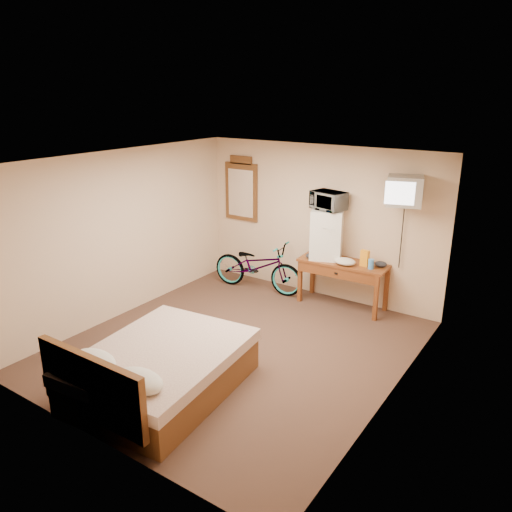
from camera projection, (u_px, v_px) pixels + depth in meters
The scene contains 13 objects.
room at pixel (236, 259), 6.36m from camera, with size 4.60×4.64×2.50m.
desk at pixel (342, 269), 7.81m from camera, with size 1.42×0.60×0.75m.
mini_fridge at pixel (327, 234), 7.86m from camera, with size 0.61×0.59×0.79m.
microwave at pixel (328, 201), 7.69m from camera, with size 0.52×0.35×0.29m, color white.
snack_bag at pixel (365, 258), 7.56m from camera, with size 0.13×0.07×0.25m, color orange.
blue_cup at pixel (371, 264), 7.46m from camera, with size 0.09×0.09×0.15m, color #438FE6.
cloth_cream at pixel (345, 261), 7.65m from camera, with size 0.34×0.26×0.10m, color beige.
cloth_dark_a at pixel (313, 256), 7.90m from camera, with size 0.25×0.19×0.09m, color black.
cloth_dark_b at pixel (381, 264), 7.56m from camera, with size 0.19×0.16×0.09m, color black.
crt_television at pixel (405, 191), 6.95m from camera, with size 0.57×0.64×0.42m.
wall_mirror at pixel (241, 190), 8.84m from camera, with size 0.67×0.04×1.14m.
bicycle at pixel (258, 266), 8.54m from camera, with size 0.58×1.66×0.87m, color black.
bed at pixel (157, 370), 5.63m from camera, with size 1.70×2.13×0.90m.
Camera 1 is at (3.58, -4.84, 3.31)m, focal length 35.00 mm.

